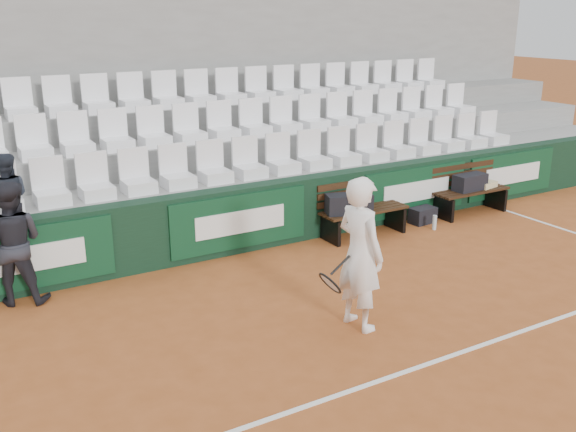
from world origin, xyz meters
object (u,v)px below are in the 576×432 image
object	(u,v)px
bench_right	(470,202)
spectator_c	(3,165)
water_bottle_near	(331,235)
sports_bag_left	(349,204)
sports_bag_right	(470,182)
water_bottle_far	(435,222)
ball_kid	(12,243)
sports_bag_ground	(423,215)
bench_left	(364,222)
tennis_player	(360,254)

from	to	relation	value
bench_right	spectator_c	xyz separation A→B (m)	(-7.54, 0.91, 1.38)
water_bottle_near	spectator_c	world-z (taller)	spectator_c
sports_bag_left	sports_bag_right	xyz separation A→B (m)	(2.67, 0.04, -0.01)
sports_bag_right	water_bottle_far	world-z (taller)	sports_bag_right
ball_kid	spectator_c	xyz separation A→B (m)	(0.09, 0.75, 0.82)
sports_bag_ground	water_bottle_near	size ratio (longest dim) A/B	1.92
bench_right	sports_bag_ground	distance (m)	1.10
water_bottle_near	ball_kid	bearing A→B (deg)	178.40
sports_bag_left	water_bottle_far	bearing A→B (deg)	-11.35
sports_bag_left	spectator_c	xyz separation A→B (m)	(-4.82, 0.96, 1.00)
sports_bag_right	water_bottle_near	world-z (taller)	sports_bag_right
bench_left	ball_kid	xyz separation A→B (m)	(-5.25, 0.16, 0.56)
water_bottle_near	tennis_player	bearing A→B (deg)	-117.57
ball_kid	water_bottle_far	bearing A→B (deg)	-161.65
bench_left	ball_kid	distance (m)	5.28
ball_kid	spectator_c	size ratio (longest dim) A/B	1.30
tennis_player	sports_bag_ground	bearing A→B (deg)	38.05
bench_left	water_bottle_near	bearing A→B (deg)	177.55
bench_left	tennis_player	xyz separation A→B (m)	(-1.96, -2.51, 0.67)
sports_bag_ground	water_bottle_near	world-z (taller)	sports_bag_ground
spectator_c	water_bottle_far	bearing A→B (deg)	175.98
spectator_c	water_bottle_near	bearing A→B (deg)	176.24
bench_right	tennis_player	bearing A→B (deg)	-149.88
water_bottle_near	spectator_c	distance (m)	4.85
bench_right	sports_bag_right	world-z (taller)	sports_bag_right
bench_right	spectator_c	bearing A→B (deg)	173.11
sports_bag_right	water_bottle_far	distance (m)	1.27
bench_right	ball_kid	distance (m)	7.65
water_bottle_far	ball_kid	xyz separation A→B (m)	(-6.46, 0.52, 0.66)
tennis_player	ball_kid	world-z (taller)	tennis_player
sports_bag_ground	water_bottle_far	world-z (taller)	sports_bag_ground
water_bottle_far	water_bottle_near	bearing A→B (deg)	168.07
bench_left	water_bottle_near	size ratio (longest dim) A/B	6.37
tennis_player	bench_left	bearing A→B (deg)	52.09
water_bottle_far	bench_left	bearing A→B (deg)	163.31
sports_bag_ground	ball_kid	size ratio (longest dim) A/B	0.29
bench_right	water_bottle_far	xyz separation A→B (m)	(-1.17, -0.36, -0.10)
sports_bag_left	water_bottle_near	world-z (taller)	sports_bag_left
bench_left	sports_bag_left	xyz separation A→B (m)	(-0.35, -0.05, 0.38)
sports_bag_ground	bench_right	bearing A→B (deg)	-0.84
sports_bag_left	water_bottle_far	distance (m)	1.65
sports_bag_left	water_bottle_near	distance (m)	0.57
bench_left	tennis_player	bearing A→B (deg)	-127.91
ball_kid	tennis_player	bearing A→B (deg)	163.89
bench_right	tennis_player	distance (m)	5.05
sports_bag_right	water_bottle_near	size ratio (longest dim) A/B	2.65
ball_kid	bench_left	bearing A→B (deg)	-158.78
water_bottle_far	spectator_c	size ratio (longest dim) A/B	0.21
bench_right	sports_bag_left	distance (m)	2.75
sports_bag_right	ball_kid	world-z (taller)	ball_kid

